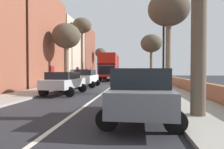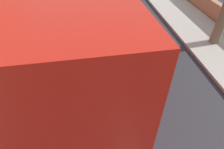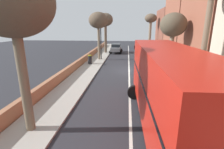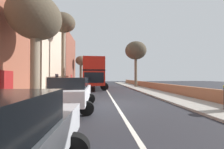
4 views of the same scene
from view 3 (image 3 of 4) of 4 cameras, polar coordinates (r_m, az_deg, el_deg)
The scene contains 18 objects.
ground_plane at distance 20.18m, azimuth 5.80°, elevation 1.46°, with size 84.00×84.00×0.00m, color #28282D.
road_centre_line at distance 20.18m, azimuth 5.80°, elevation 1.47°, with size 0.16×54.00×0.01m, color silver.
sidewalk_left at distance 20.81m, azimuth 19.42°, elevation 1.24°, with size 2.60×60.00×0.12m, color #9E998E.
sidewalk_right at distance 20.69m, azimuth -7.90°, elevation 1.93°, with size 2.60×60.00×0.12m, color #9E998E.
terraced_houses_left at distance 20.96m, azimuth 30.79°, elevation 13.02°, with size 4.07×47.62×10.09m.
boundary_wall_right at distance 21.00m, azimuth -12.07°, elevation 3.07°, with size 0.36×54.00×0.94m, color #9E6647.
double_decker_bus at distance 8.45m, azimuth 18.39°, elevation -3.33°, with size 3.77×10.55×4.06m.
parked_car_blue_left_0 at distance 40.05m, azimuth 9.28°, elevation 9.91°, with size 2.45×4.49×1.66m.
parked_car_silver_left_1 at distance 27.16m, azimuth 11.08°, elevation 6.93°, with size 2.50×4.34×1.55m.
parked_car_white_left_2 at distance 21.22m, azimuth 12.64°, elevation 4.54°, with size 2.45×4.32×1.70m.
parked_car_grey_right_3 at distance 33.53m, azimuth 1.37°, elevation 9.03°, with size 2.53×4.55×1.74m.
street_tree_left_0 at distance 20.49m, azimuth 20.04°, elevation 15.15°, with size 2.91×2.91×6.38m.
street_tree_right_1 at distance 33.07m, azimuth -2.27°, elevation 17.69°, with size 2.85×2.85×7.34m.
street_tree_right_3 at distance 8.41m, azimuth -30.72°, elevation 19.85°, with size 3.43×3.43×7.33m.
street_tree_right_5 at distance 26.08m, azimuth -4.65°, elevation 17.61°, with size 2.85×2.85×6.97m.
street_tree_left_6 at distance 39.70m, azimuth 12.97°, elevation 17.43°, with size 2.65×2.65×7.62m.
lamppost_right at distance 26.05m, azimuth -3.81°, elevation 13.25°, with size 0.32×0.32×6.31m.
litter_bin_right at distance 23.12m, azimuth -7.50°, elevation 5.09°, with size 0.55×0.55×1.19m.
Camera 3 is at (0.26, 19.54, 5.03)m, focal length 26.98 mm.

